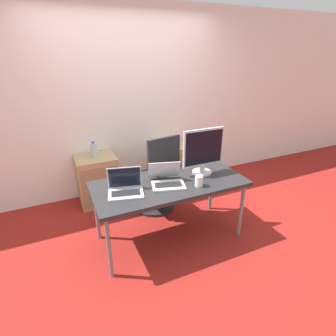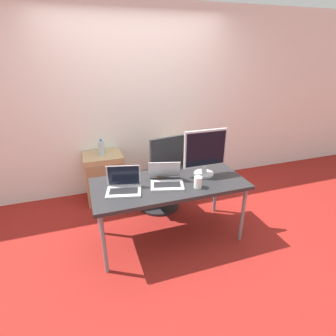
{
  "view_description": "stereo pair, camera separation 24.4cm",
  "coord_description": "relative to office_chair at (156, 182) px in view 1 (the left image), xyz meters",
  "views": [
    {
      "loc": [
        -1.03,
        -2.26,
        2.0
      ],
      "look_at": [
        0.0,
        0.04,
        0.87
      ],
      "focal_mm": 28.0,
      "sensor_mm": 36.0,
      "label": 1
    },
    {
      "loc": [
        -0.81,
        -2.35,
        2.0
      ],
      "look_at": [
        0.0,
        0.04,
        0.87
      ],
      "focal_mm": 28.0,
      "sensor_mm": 36.0,
      "label": 2
    }
  ],
  "objects": [
    {
      "name": "ground_plane",
      "position": [
        -0.09,
        -0.61,
        -0.4
      ],
      "size": [
        14.0,
        14.0,
        0.0
      ],
      "primitive_type": "plane",
      "color": "maroon"
    },
    {
      "name": "wall_back",
      "position": [
        -0.09,
        0.79,
        0.9
      ],
      "size": [
        10.0,
        0.05,
        2.6
      ],
      "color": "white",
      "rests_on": "ground_plane"
    },
    {
      "name": "desk",
      "position": [
        -0.09,
        -0.61,
        0.26
      ],
      "size": [
        1.63,
        0.74,
        0.72
      ],
      "color": "#28282B",
      "rests_on": "ground_plane"
    },
    {
      "name": "office_chair",
      "position": [
        0.0,
        0.0,
        0.0
      ],
      "size": [
        0.56,
        0.59,
        1.07
      ],
      "color": "#232326",
      "rests_on": "ground_plane"
    },
    {
      "name": "cabinet_left",
      "position": [
        -0.68,
        0.52,
        -0.06
      ],
      "size": [
        0.53,
        0.46,
        0.69
      ],
      "color": "tan",
      "rests_on": "ground_plane"
    },
    {
      "name": "cabinet_right",
      "position": [
        0.47,
        0.52,
        -0.06
      ],
      "size": [
        0.53,
        0.46,
        0.69
      ],
      "color": "tan",
      "rests_on": "ground_plane"
    },
    {
      "name": "water_bottle",
      "position": [
        -0.68,
        0.52,
        0.38
      ],
      "size": [
        0.08,
        0.08,
        0.22
      ],
      "color": "silver",
      "rests_on": "cabinet_left"
    },
    {
      "name": "laptop_left",
      "position": [
        -0.58,
        -0.64,
        0.36
      ],
      "size": [
        0.38,
        0.32,
        0.24
      ],
      "color": "silver",
      "rests_on": "desk"
    },
    {
      "name": "laptop_right",
      "position": [
        -0.13,
        -0.64,
        0.36
      ],
      "size": [
        0.39,
        0.4,
        0.23
      ],
      "color": "silver",
      "rests_on": "desk"
    },
    {
      "name": "monitor",
      "position": [
        0.34,
        -0.56,
        0.58
      ],
      "size": [
        0.49,
        0.22,
        0.52
      ],
      "color": "#B7B7BC",
      "rests_on": "desk"
    },
    {
      "name": "coffee_cup_white",
      "position": [
        0.15,
        -0.82,
        0.37
      ],
      "size": [
        0.08,
        0.08,
        0.12
      ],
      "color": "white",
      "rests_on": "desk"
    },
    {
      "name": "coffee_cup_brown",
      "position": [
        -0.15,
        -0.45,
        0.37
      ],
      "size": [
        0.09,
        0.09,
        0.11
      ],
      "color": "brown",
      "rests_on": "desk"
    }
  ]
}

